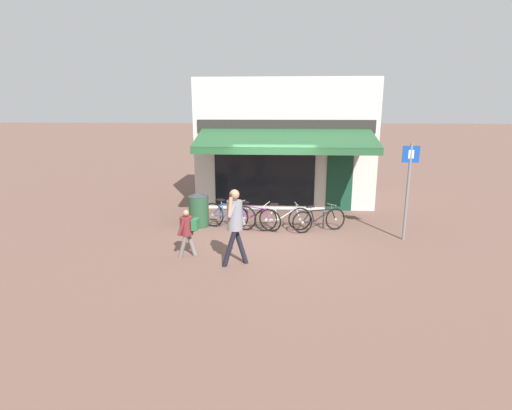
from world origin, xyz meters
TOP-DOWN VIEW (x-y plane):
  - ground_plane at (0.00, 0.00)m, footprint 160.00×160.00m
  - shop_front at (0.34, 4.41)m, footprint 6.38×4.95m
  - bike_rack_rail at (-0.05, 0.73)m, footprint 3.23×0.04m
  - bicycle_blue at (-1.34, 0.58)m, footprint 1.74×0.65m
  - bicycle_purple at (-0.58, 0.49)m, footprint 1.69×0.88m
  - bicycle_silver at (0.29, 0.42)m, footprint 1.69×0.52m
  - bicycle_black at (1.35, 0.45)m, footprint 1.64×0.83m
  - pedestrian_adult at (-0.81, -2.29)m, footprint 0.60×0.61m
  - pedestrian_child at (-2.01, -1.85)m, footprint 0.53×0.48m
  - litter_bin at (-2.27, 0.71)m, footprint 0.62×0.62m
  - parking_sign at (3.63, -0.19)m, footprint 0.44×0.07m

SIDE VIEW (x-z plane):
  - ground_plane at x=0.00m, z-range 0.00..0.00m
  - bicycle_black at x=1.35m, z-range -0.05..0.75m
  - bicycle_silver at x=0.29m, z-range -0.05..0.79m
  - bicycle_purple at x=-0.58m, z-range -0.05..0.81m
  - bicycle_blue at x=-1.34m, z-range -0.05..0.84m
  - bike_rack_rail at x=-0.05m, z-range 0.18..0.75m
  - litter_bin at x=-2.27m, z-range 0.00..1.07m
  - pedestrian_child at x=-2.01m, z-range 0.13..1.32m
  - pedestrian_adult at x=-0.81m, z-range 0.21..2.01m
  - parking_sign at x=3.63m, z-range 0.29..2.93m
  - shop_front at x=0.34m, z-range 0.00..4.55m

